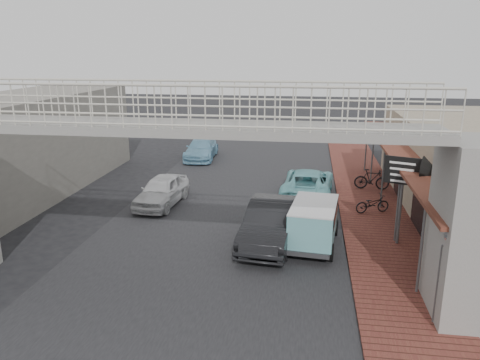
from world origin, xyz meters
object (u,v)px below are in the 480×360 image
(white_hatchback, at_px, (162,191))
(dark_sedan, at_px, (271,223))
(angkot_van, at_px, (314,218))
(angkot_far, at_px, (201,149))
(motorcycle_far, at_px, (372,179))
(street_clock, at_px, (459,240))
(motorcycle_near, at_px, (372,204))
(arrow_sign, at_px, (428,175))
(angkot_curb, at_px, (308,183))

(white_hatchback, distance_m, dark_sedan, 6.76)
(white_hatchback, relative_size, angkot_van, 1.11)
(angkot_far, xyz_separation_m, angkot_van, (7.57, -13.87, 0.43))
(motorcycle_far, bearing_deg, street_clock, -173.53)
(motorcycle_near, height_order, arrow_sign, arrow_sign)
(arrow_sign, bearing_deg, white_hatchback, -177.62)
(dark_sedan, xyz_separation_m, angkot_far, (-5.96, 13.79, -0.15))
(motorcycle_far, bearing_deg, arrow_sign, -168.95)
(motorcycle_far, relative_size, arrow_sign, 0.52)
(angkot_curb, relative_size, motorcycle_near, 3.24)
(dark_sedan, bearing_deg, arrow_sign, 6.69)
(angkot_far, relative_size, angkot_van, 1.25)
(angkot_far, bearing_deg, angkot_van, -64.76)
(angkot_curb, relative_size, angkot_far, 1.11)
(angkot_far, relative_size, street_clock, 1.56)
(white_hatchback, xyz_separation_m, arrow_sign, (11.13, -3.71, 2.20))
(dark_sedan, relative_size, angkot_van, 1.35)
(street_clock, bearing_deg, motorcycle_near, 73.12)
(motorcycle_far, xyz_separation_m, street_clock, (0.51, -12.76, 1.94))
(motorcycle_near, bearing_deg, angkot_curb, 31.32)
(angkot_van, bearing_deg, motorcycle_near, 62.66)
(motorcycle_near, distance_m, arrow_sign, 4.64)
(angkot_far, height_order, angkot_van, angkot_van)
(white_hatchback, height_order, motorcycle_near, white_hatchback)
(motorcycle_far, bearing_deg, angkot_van, 162.77)
(angkot_far, bearing_deg, white_hatchback, -91.18)
(arrow_sign, bearing_deg, dark_sedan, -158.07)
(arrow_sign, bearing_deg, angkot_far, 150.90)
(dark_sedan, height_order, street_clock, street_clock)
(white_hatchback, distance_m, arrow_sign, 11.93)
(dark_sedan, xyz_separation_m, motorcycle_near, (4.23, 3.86, -0.31))
(dark_sedan, height_order, angkot_curb, dark_sedan)
(angkot_van, bearing_deg, dark_sedan, -176.73)
(angkot_van, distance_m, motorcycle_far, 8.32)
(angkot_far, relative_size, motorcycle_near, 2.92)
(angkot_far, distance_m, motorcycle_near, 14.23)
(angkot_van, relative_size, motorcycle_near, 2.33)
(angkot_far, bearing_deg, motorcycle_far, -33.47)
(dark_sedan, bearing_deg, motorcycle_near, 47.92)
(angkot_van, bearing_deg, angkot_far, 124.94)
(motorcycle_near, relative_size, arrow_sign, 0.46)
(angkot_far, bearing_deg, angkot_curb, -49.77)
(angkot_van, distance_m, street_clock, 6.33)
(angkot_van, xyz_separation_m, street_clock, (3.54, -5.03, 1.47))
(arrow_sign, bearing_deg, angkot_curb, 145.84)
(arrow_sign, bearing_deg, motorcycle_near, 130.13)
(dark_sedan, relative_size, street_clock, 1.68)
(motorcycle_far, bearing_deg, angkot_far, 64.08)
(angkot_curb, xyz_separation_m, angkot_far, (-7.28, 7.64, -0.04))
(white_hatchback, bearing_deg, angkot_curb, 23.03)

